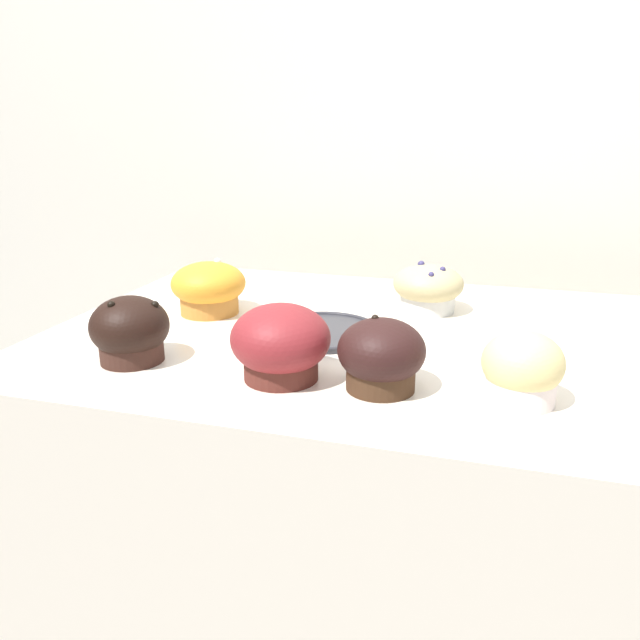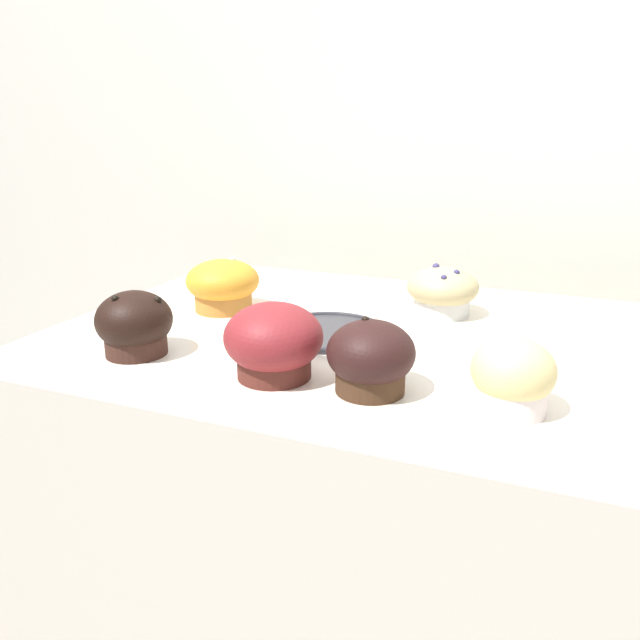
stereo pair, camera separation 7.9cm
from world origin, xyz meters
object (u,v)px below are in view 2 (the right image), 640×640
object	(u,v)px
muffin_front_center	(223,285)
serving_plate	(328,331)
muffin_back_center	(373,358)
muffin_front_right	(274,342)
muffin_front_left	(513,377)
muffin_back_left	(442,291)
muffin_back_right	(135,325)

from	to	relation	value
muffin_front_center	serving_plate	distance (m)	0.21
muffin_front_center	muffin_back_center	xyz separation A→B (m)	(0.31, -0.21, -0.00)
muffin_front_right	muffin_front_left	bearing A→B (deg)	2.49
muffin_back_center	serving_plate	size ratio (longest dim) A/B	0.60
muffin_back_left	muffin_front_left	xyz separation A→B (m)	(0.14, -0.31, 0.00)
muffin_front_center	muffin_back_left	distance (m)	0.34
muffin_front_left	muffin_front_right	distance (m)	0.27
muffin_back_right	muffin_back_center	distance (m)	0.32
muffin_front_right	muffin_back_center	world-z (taller)	muffin_front_right
muffin_back_center	muffin_front_center	bearing A→B (deg)	145.96
muffin_back_right	muffin_front_center	bearing A→B (deg)	89.25
muffin_back_left	muffin_back_center	distance (m)	0.32
muffin_front_left	muffin_back_center	world-z (taller)	muffin_back_center
muffin_back_right	muffin_front_left	size ratio (longest dim) A/B	1.13
serving_plate	muffin_back_center	bearing A→B (deg)	-54.64
serving_plate	muffin_front_left	bearing A→B (deg)	-30.41
muffin_back_center	serving_plate	xyz separation A→B (m)	(-0.12, 0.16, -0.03)
muffin_back_right	muffin_front_left	world-z (taller)	muffin_back_right
muffin_front_center	muffin_front_left	size ratio (longest dim) A/B	1.34
muffin_back_left	muffin_front_left	distance (m)	0.34
muffin_back_right	muffin_front_right	distance (m)	0.20
muffin_back_right	serving_plate	size ratio (longest dim) A/B	0.59
serving_plate	muffin_front_center	bearing A→B (deg)	166.14
muffin_back_left	muffin_back_right	distance (m)	0.46
muffin_front_left	serving_plate	size ratio (longest dim) A/B	0.52
muffin_back_left	muffin_back_right	size ratio (longest dim) A/B	1.14
muffin_front_right	muffin_back_center	bearing A→B (deg)	1.23
muffin_front_center	muffin_front_right	xyz separation A→B (m)	(0.19, -0.21, 0.00)
muffin_front_left	muffin_back_center	bearing A→B (deg)	-176.48
muffin_front_right	muffin_front_center	bearing A→B (deg)	132.25
serving_plate	muffin_back_left	bearing A→B (deg)	51.05
muffin_front_left	muffin_front_right	world-z (taller)	muffin_front_right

